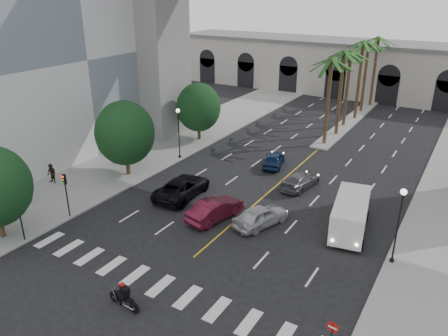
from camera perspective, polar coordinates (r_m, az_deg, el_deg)
ground at (r=28.29m, az=-6.35°, el=-13.46°), size 140.00×140.00×0.00m
sidewalk_left at (r=47.04m, az=-10.05°, el=1.74°), size 8.00×100.00×0.15m
median at (r=60.01m, az=16.03°, el=5.82°), size 2.00×24.00×0.20m
building_left at (r=51.35m, az=-23.69°, el=13.81°), size 16.50×32.50×20.60m
pier_building at (r=75.30m, az=20.02°, el=11.92°), size 71.00×10.50×8.50m
palm_a at (r=48.65m, az=13.86°, el=13.16°), size 3.20×3.20×10.30m
palm_b at (r=52.37m, az=15.39°, el=13.96°), size 3.20×3.20×10.60m
palm_c at (r=56.33m, az=16.24°, el=13.97°), size 3.20×3.20×10.10m
palm_d at (r=60.00m, az=17.72°, el=15.00°), size 3.20×3.20×10.90m
palm_e at (r=63.97m, az=18.37°, el=14.93°), size 3.20×3.20×10.40m
palm_f at (r=67.76m, az=19.49°, el=15.40°), size 3.20×3.20×10.70m
street_tree_mid at (r=40.94m, az=-12.82°, el=4.47°), size 5.44×5.44×7.21m
street_tree_far at (r=49.97m, az=-3.34°, el=7.91°), size 5.04×5.04×6.68m
lamp_post_left_far at (r=44.58m, az=-5.95°, el=5.08°), size 0.40×0.40×5.35m
lamp_post_right at (r=29.30m, az=21.87°, el=-6.32°), size 0.40×0.40×5.35m
traffic_signal_near at (r=33.01m, az=-25.23°, el=-4.96°), size 0.25×0.18×3.65m
traffic_signal_far at (r=35.06m, az=-19.98°, el=-2.50°), size 0.25×0.18×3.65m
motorcycle_rider at (r=25.73m, az=-12.88°, el=-16.07°), size 2.30×0.62×1.66m
car_a at (r=32.82m, az=4.81°, el=-6.23°), size 3.30×5.00×1.58m
car_b at (r=33.54m, az=-1.13°, el=-5.41°), size 2.73×5.24×1.64m
car_c at (r=37.20m, az=-5.48°, el=-2.53°), size 3.12×6.14×1.66m
car_d at (r=39.28m, az=9.93°, el=-1.61°), size 2.56×4.89×1.35m
car_e at (r=43.54m, az=6.54°, el=1.13°), size 2.74×4.56×1.45m
cargo_van at (r=32.84m, az=16.17°, el=-5.85°), size 3.25×6.32×2.57m
pedestrian_a at (r=39.22m, az=-24.19°, el=-2.99°), size 0.66×0.52×1.60m
pedestrian_b at (r=42.13m, az=-21.60°, el=-0.69°), size 0.89×0.71×1.79m
do_not_enter_sign at (r=22.23m, az=13.92°, el=-20.24°), size 0.58×0.11×2.36m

